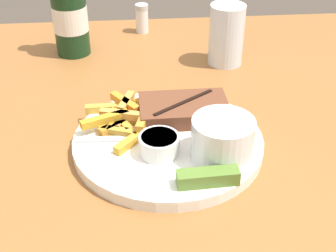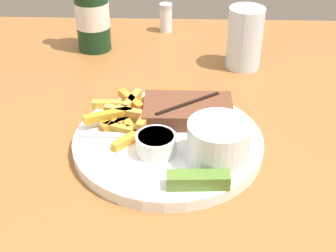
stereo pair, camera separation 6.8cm
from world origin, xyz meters
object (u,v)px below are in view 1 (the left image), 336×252
coleslaw_cup (223,137)px  salt_shaker (142,18)px  drinking_glass (226,35)px  dinner_plate (168,142)px  knife_utensil (166,123)px  beer_bottle (70,16)px  fork_utensil (118,137)px  pickle_spear (208,177)px  dipping_sauce_cup (159,144)px  steak_portion (184,110)px

coleslaw_cup → salt_shaker: bearing=100.1°
drinking_glass → salt_shaker: drinking_glass is taller
coleslaw_cup → salt_shaker: size_ratio=1.33×
dinner_plate → knife_utensil: (-0.00, 0.03, 0.01)m
coleslaw_cup → beer_bottle: size_ratio=0.39×
fork_utensil → salt_shaker: 0.45m
dinner_plate → fork_utensil: bearing=177.6°
dinner_plate → drinking_glass: size_ratio=2.37×
fork_utensil → drinking_glass: (0.21, 0.27, 0.04)m
coleslaw_cup → pickle_spear: (-0.03, -0.06, -0.02)m
dipping_sauce_cup → drinking_glass: (0.15, 0.31, 0.03)m
dipping_sauce_cup → beer_bottle: (-0.15, 0.39, 0.05)m
dipping_sauce_cup → drinking_glass: size_ratio=0.48×
drinking_glass → salt_shaker: (-0.16, 0.17, -0.03)m
dinner_plate → drinking_glass: 0.31m
steak_portion → coleslaw_cup: 0.12m
dipping_sauce_cup → fork_utensil: (-0.06, 0.04, -0.01)m
knife_utensil → dinner_plate: bearing=-175.4°
dinner_plate → knife_utensil: bearing=90.2°
beer_bottle → drinking_glass: 0.31m
steak_portion → drinking_glass: drinking_glass is taller
salt_shaker → dipping_sauce_cup: bearing=-89.5°
steak_portion → pickle_spear: bearing=-85.6°
knife_utensil → beer_bottle: beer_bottle is taller
coleslaw_cup → dipping_sauce_cup: bearing=169.4°
coleslaw_cup → dipping_sauce_cup: size_ratio=1.50×
steak_portion → dipping_sauce_cup: bearing=-116.1°
dipping_sauce_cup → beer_bottle: size_ratio=0.26×
drinking_glass → dipping_sauce_cup: bearing=-116.1°
dipping_sauce_cup → pickle_spear: size_ratio=0.70×
dinner_plate → pickle_spear: bearing=-68.7°
dinner_plate → fork_utensil: (-0.07, 0.00, 0.01)m
beer_bottle → steak_portion: bearing=-56.4°
drinking_glass → dinner_plate: bearing=-116.6°
beer_bottle → fork_utensil: bearing=-75.0°
dinner_plate → coleslaw_cup: coleslaw_cup is taller
steak_portion → coleslaw_cup: bearing=-69.5°
fork_utensil → drinking_glass: 0.35m
knife_utensil → salt_shaker: (-0.02, 0.42, 0.01)m
fork_utensil → knife_utensil: (0.07, 0.03, 0.00)m
steak_portion → beer_bottle: 0.36m
dinner_plate → beer_bottle: 0.39m
beer_bottle → salt_shaker: (0.15, 0.10, -0.05)m
steak_portion → fork_utensil: size_ratio=1.04×
pickle_spear → steak_portion: bearing=94.4°
fork_utensil → salt_shaker: size_ratio=2.07×
beer_bottle → salt_shaker: 0.18m
knife_utensil → salt_shaker: salt_shaker is taller
fork_utensil → drinking_glass: bearing=54.6°
coleslaw_cup → beer_bottle: bearing=120.4°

